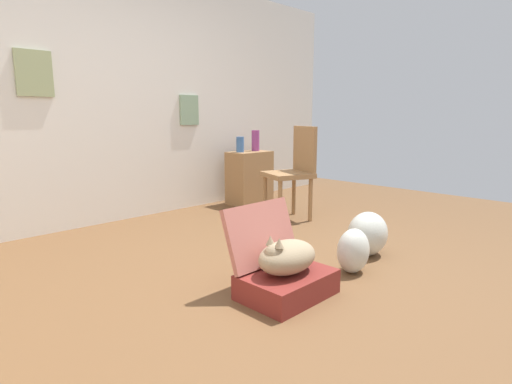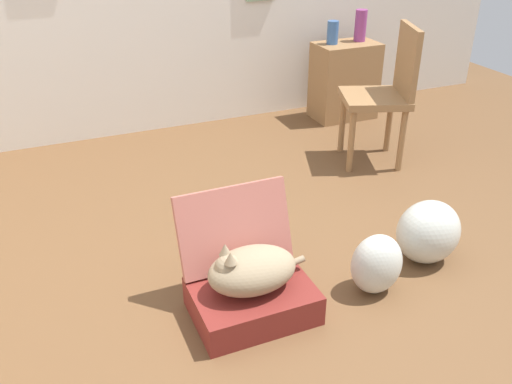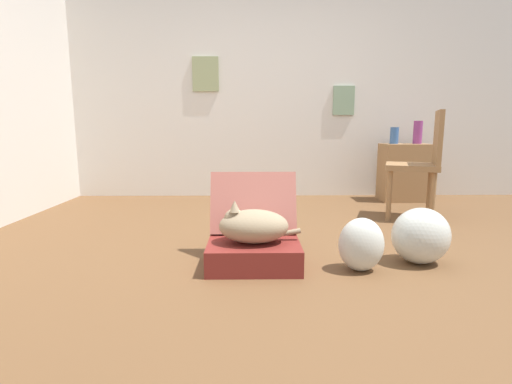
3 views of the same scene
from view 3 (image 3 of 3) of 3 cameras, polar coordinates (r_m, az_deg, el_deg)
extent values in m
plane|color=brown|center=(2.64, 5.61, -8.85)|extent=(7.68, 7.68, 0.00)
cube|color=silver|center=(4.78, 2.73, 15.16)|extent=(6.40, 0.12, 2.60)
cube|color=#919C6C|center=(4.74, -7.54, 17.04)|extent=(0.31, 0.02, 0.40)
cube|color=gray|center=(4.82, 12.95, 13.16)|extent=(0.25, 0.02, 0.34)
cube|color=maroon|center=(2.34, -0.33, -9.29)|extent=(0.55, 0.41, 0.15)
cube|color=#B26356|center=(2.48, -0.39, -1.65)|extent=(0.55, 0.17, 0.40)
ellipsoid|color=#998466|center=(2.29, -0.34, -5.12)|extent=(0.42, 0.28, 0.20)
sphere|color=#998466|center=(2.28, -3.22, -4.06)|extent=(0.13, 0.13, 0.13)
cone|color=#998466|center=(2.23, -3.28, -2.30)|extent=(0.06, 0.06, 0.06)
cone|color=#998466|center=(2.29, -3.21, -1.95)|extent=(0.06, 0.06, 0.06)
cylinder|color=#998466|center=(2.35, 4.24, -6.19)|extent=(0.20, 0.03, 0.07)
ellipsoid|color=silver|center=(2.33, 15.41, -7.56)|extent=(0.26, 0.21, 0.32)
ellipsoid|color=silver|center=(2.57, 23.35, -6.02)|extent=(0.35, 0.30, 0.35)
cube|color=olive|center=(4.71, 21.26, 2.74)|extent=(0.53, 0.34, 0.65)
cylinder|color=#38609E|center=(4.66, 19.92, 7.93)|extent=(0.09, 0.09, 0.19)
cylinder|color=#8C387A|center=(4.76, 22.97, 8.19)|extent=(0.10, 0.10, 0.26)
cylinder|color=olive|center=(3.98, 19.31, 0.28)|extent=(0.04, 0.04, 0.46)
cylinder|color=olive|center=(3.63, 19.25, -0.55)|extent=(0.04, 0.04, 0.46)
cylinder|color=olive|center=(3.99, 24.43, 0.00)|extent=(0.04, 0.04, 0.46)
cylinder|color=olive|center=(3.65, 24.85, -0.86)|extent=(0.04, 0.04, 0.46)
cube|color=olive|center=(3.78, 22.20, 3.52)|extent=(0.57, 0.56, 0.05)
cube|color=olive|center=(3.78, 25.52, 7.31)|extent=(0.18, 0.40, 0.48)
camera|label=1|loc=(1.94, -72.22, 10.93)|focal=29.02mm
camera|label=2|loc=(1.23, -77.09, 50.82)|focal=38.71mm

